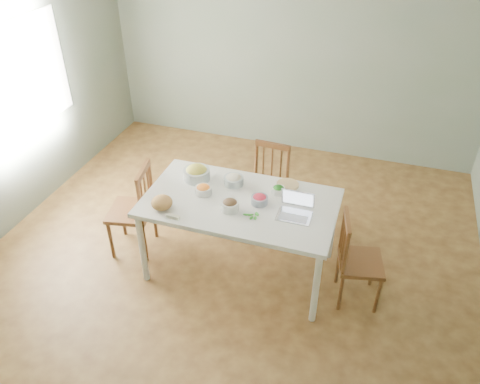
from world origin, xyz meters
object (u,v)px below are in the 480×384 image
(dining_table, at_px, (240,236))
(bowl_squash, at_px, (197,173))
(chair_left, at_px, (130,209))
(bread_boule, at_px, (162,203))
(chair_far, at_px, (266,189))
(chair_right, at_px, (361,260))
(laptop, at_px, (295,207))

(dining_table, distance_m, bowl_squash, 0.75)
(chair_left, xyz_separation_m, bread_boule, (0.53, -0.28, 0.40))
(chair_far, distance_m, chair_left, 1.46)
(dining_table, distance_m, chair_left, 1.17)
(chair_right, bearing_deg, bread_boule, 86.95)
(bowl_squash, bearing_deg, chair_left, -157.98)
(chair_right, distance_m, laptop, 0.79)
(chair_left, relative_size, laptop, 3.34)
(dining_table, bearing_deg, bowl_squash, 157.25)
(bowl_squash, xyz_separation_m, laptop, (1.04, -0.29, 0.03))
(chair_far, xyz_separation_m, chair_right, (1.11, -0.80, -0.02))
(chair_left, xyz_separation_m, bowl_squash, (0.65, 0.26, 0.41))
(chair_right, distance_m, bowl_squash, 1.75)
(bread_boule, bearing_deg, laptop, 12.07)
(dining_table, distance_m, chair_far, 0.77)
(chair_far, relative_size, bowl_squash, 3.70)
(chair_left, bearing_deg, chair_right, 79.13)
(chair_right, bearing_deg, chair_left, 77.99)
(bread_boule, distance_m, laptop, 1.19)
(chair_left, distance_m, chair_right, 2.32)
(chair_left, distance_m, bowl_squash, 0.81)
(chair_left, xyz_separation_m, chair_right, (2.32, 0.01, -0.04))
(chair_far, height_order, bowl_squash, bowl_squash)
(bread_boule, relative_size, bowl_squash, 0.75)
(bowl_squash, bearing_deg, laptop, -15.77)
(chair_far, distance_m, bowl_squash, 0.90)
(dining_table, relative_size, bowl_squash, 6.88)
(bowl_squash, bearing_deg, bread_boule, -101.86)
(dining_table, height_order, chair_left, chair_left)
(chair_far, height_order, chair_left, chair_left)
(chair_left, bearing_deg, laptop, 77.86)
(chair_far, xyz_separation_m, laptop, (0.48, -0.84, 0.46))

